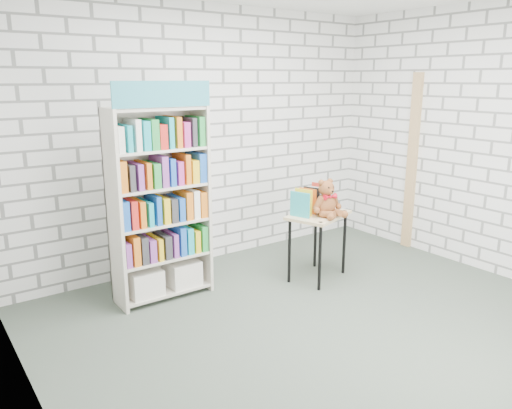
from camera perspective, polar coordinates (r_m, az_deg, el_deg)
ground at (r=4.40m, az=8.33°, el=-13.43°), size 4.50×4.50×0.00m
room_shell at (r=3.91m, az=9.27°, el=10.43°), size 4.52×4.02×2.81m
bookshelf at (r=4.66m, az=-10.94°, el=0.15°), size 0.90×0.35×2.01m
display_table at (r=5.14m, az=7.13°, el=-2.10°), size 0.75×0.63×0.69m
table_books at (r=5.13m, az=6.18°, el=0.57°), size 0.49×0.33×0.27m
teddy_bear at (r=5.02m, az=8.14°, el=0.37°), size 0.34×0.32×0.37m
door_trim at (r=6.29m, az=17.39°, el=4.60°), size 0.05×0.12×2.10m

